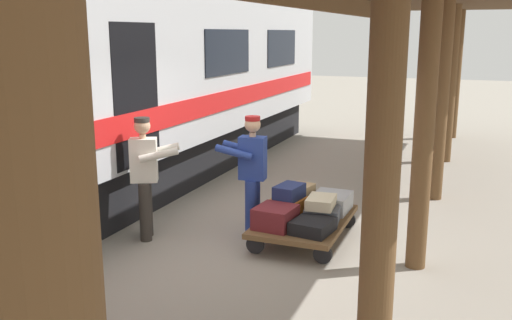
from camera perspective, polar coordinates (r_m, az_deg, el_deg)
The scene contains 14 objects.
ground_plane at distance 7.68m, azimuth 1.54°, elevation -8.68°, with size 60.00×60.00×0.00m, color gray.
train_car at distance 9.00m, azimuth -20.14°, elevation 7.25°, with size 3.03×18.01×4.00m.
luggage_cart at distance 7.82m, azimuth 4.93°, elevation -6.25°, with size 1.14×1.77×0.31m.
suitcase_slate_roller at distance 7.71m, azimuth 6.76°, elevation -5.43°, with size 0.45×0.48×0.20m, color #4C515B.
suitcase_teal_softside at distance 8.30m, azimuth 4.22°, elevation -4.18°, with size 0.37×0.61×0.17m, color #1E666B.
suitcase_black_hardshell at distance 7.27m, azimuth 5.77°, elevation -6.68°, with size 0.47×0.53×0.17m, color black.
suitcase_maroon_trunk at distance 7.40m, azimuth 1.98°, elevation -5.81°, with size 0.48×0.51×0.28m, color maroon.
suitcase_orange_carryall at distance 7.84m, azimuth 3.17°, elevation -4.85°, with size 0.42×0.49×0.25m, color #CC6B23.
suitcase_gray_aluminum at distance 8.16m, azimuth 7.64°, elevation -4.26°, with size 0.51×0.61×0.25m, color #9EA0A5.
suitcase_tan_vintage at distance 8.23m, azimuth 4.30°, elevation -3.17°, with size 0.31×0.56×0.15m, color tan.
suitcase_navy_fabric at distance 7.78m, azimuth 3.39°, elevation -3.26°, with size 0.30×0.46×0.20m, color navy.
suitcase_cream_canvas at distance 7.64m, azimuth 6.62°, elevation -4.26°, with size 0.35×0.49×0.14m, color beige.
porter_in_overalls at distance 7.80m, azimuth -0.48°, elevation -1.19°, with size 0.70×0.47×1.70m.
porter_by_door at distance 7.82m, azimuth -11.12°, elevation -1.39°, with size 0.74×0.61×1.70m.
Camera 1 is at (-2.41, 6.72, 2.81)m, focal length 39.42 mm.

